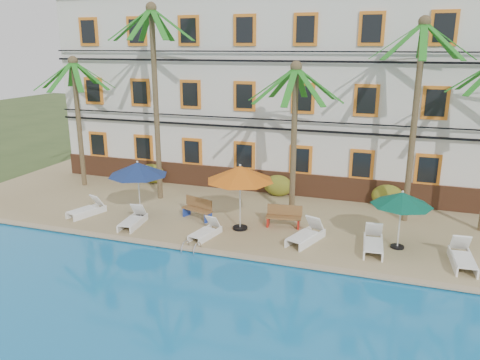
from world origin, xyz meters
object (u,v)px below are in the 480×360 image
(umbrella_blue, at_px, (138,169))
(lounger_e, at_px, (373,242))
(umbrella_green, at_px, (402,199))
(lounger_c, at_px, (206,231))
(umbrella_red, at_px, (240,174))
(lounger_b, at_px, (133,220))
(pool_ladder, at_px, (191,251))
(lounger_d, at_px, (306,234))
(palm_a, at_px, (77,103))
(lounger_f, at_px, (463,257))
(palm_d, at_px, (417,96))
(bench_left, at_px, (198,208))
(bench_right, at_px, (284,216))
(palm_b, at_px, (155,80))
(lounger_a, at_px, (87,209))
(palm_c, at_px, (294,119))

(umbrella_blue, distance_m, lounger_e, 10.35)
(umbrella_green, height_order, lounger_c, umbrella_green)
(umbrella_red, distance_m, lounger_b, 5.09)
(umbrella_green, xyz_separation_m, pool_ladder, (-7.38, -2.80, -1.96))
(umbrella_red, xyz_separation_m, lounger_d, (2.90, -0.43, -2.12))
(palm_a, distance_m, umbrella_red, 11.05)
(lounger_f, bearing_deg, umbrella_green, 159.36)
(lounger_e, bearing_deg, umbrella_red, 175.87)
(palm_a, xyz_separation_m, palm_d, (16.89, -0.09, 0.97))
(umbrella_blue, relative_size, pool_ladder, 3.54)
(bench_left, bearing_deg, lounger_c, -58.85)
(bench_left, relative_size, bench_right, 1.01)
(palm_a, height_order, umbrella_blue, palm_a)
(palm_b, bearing_deg, bench_left, -34.35)
(palm_b, xyz_separation_m, palm_d, (11.77, 0.64, -0.43))
(lounger_d, bearing_deg, pool_ladder, -150.41)
(lounger_d, bearing_deg, lounger_a, -178.86)
(palm_b, distance_m, lounger_c, 8.04)
(lounger_e, relative_size, bench_left, 1.28)
(umbrella_red, xyz_separation_m, lounger_b, (-4.48, -1.12, -2.15))
(lounger_b, height_order, lounger_c, lounger_b)
(lounger_c, bearing_deg, lounger_f, 3.50)
(palm_d, relative_size, lounger_d, 4.13)
(palm_b, bearing_deg, umbrella_green, -12.40)
(lounger_c, height_order, bench_right, bench_right)
(palm_c, bearing_deg, umbrella_red, -127.90)
(bench_left, xyz_separation_m, pool_ladder, (1.13, -3.28, -0.47))
(umbrella_red, height_order, lounger_d, umbrella_red)
(lounger_c, bearing_deg, lounger_e, 7.77)
(lounger_b, distance_m, pool_ladder, 3.77)
(palm_b, distance_m, bench_right, 8.93)
(lounger_a, height_order, pool_ladder, lounger_a)
(palm_a, distance_m, palm_b, 5.36)
(palm_a, distance_m, lounger_d, 14.38)
(lounger_c, bearing_deg, pool_ladder, -90.44)
(lounger_f, xyz_separation_m, bench_left, (-10.69, 1.30, 0.17))
(palm_d, bearing_deg, lounger_e, -106.98)
(lounger_b, distance_m, lounger_f, 13.00)
(umbrella_blue, xyz_separation_m, pool_ladder, (3.66, -2.55, -2.24))
(umbrella_red, bearing_deg, lounger_a, -174.99)
(lounger_e, relative_size, bench_right, 1.30)
(lounger_a, bearing_deg, umbrella_green, 3.20)
(palm_b, height_order, umbrella_green, palm_b)
(lounger_b, height_order, lounger_e, lounger_e)
(umbrella_red, relative_size, lounger_c, 1.64)
(lounger_b, xyz_separation_m, lounger_d, (7.38, 0.69, 0.03))
(palm_a, xyz_separation_m, palm_c, (12.02, -1.18, -0.05))
(lounger_f, bearing_deg, umbrella_blue, 177.54)
(lounger_e, bearing_deg, palm_a, 166.50)
(lounger_d, bearing_deg, lounger_c, -167.82)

